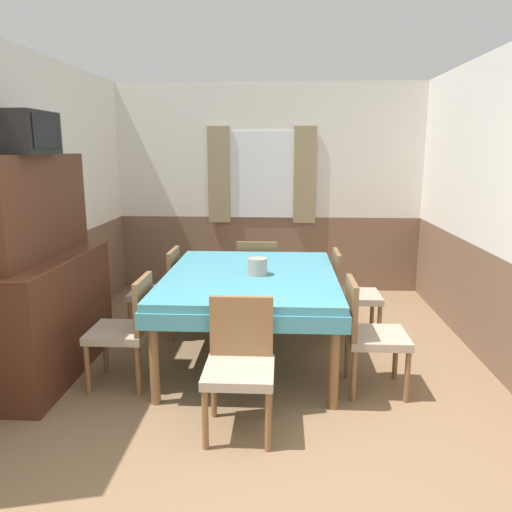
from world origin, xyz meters
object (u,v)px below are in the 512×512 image
chair_left_near (127,326)px  chair_left_far (161,288)px  chair_head_near (240,361)px  chair_head_window (257,275)px  chair_right_far (350,291)px  sideboard (47,285)px  tv (27,133)px  vase (258,267)px  dining_table (251,285)px  chair_right_near (369,331)px

chair_left_near → chair_left_far: (0.00, 1.07, 0.00)m
chair_left_far → chair_head_near: bearing=-151.0°
chair_head_window → chair_left_near: bearing=-119.0°
chair_head_window → chair_right_far: bearing=-32.7°
sideboard → tv: bearing=-77.5°
chair_head_near → chair_left_far: (-0.91, 1.65, 0.00)m
chair_right_far → chair_head_window: bearing=-122.7°
chair_right_far → tv: size_ratio=1.71×
vase → dining_table: bearing=139.7°
chair_right_near → chair_left_near: (-1.83, 0.00, 0.00)m
chair_left_near → vase: (0.97, 0.48, 0.37)m
dining_table → chair_right_near: size_ratio=2.18×
tv → chair_right_near: bearing=0.2°
chair_left_far → vase: vase is taller
chair_right_far → chair_right_near: same height
dining_table → chair_head_window: size_ratio=2.18×
chair_right_near → tv: 2.86m
chair_right_far → chair_left_far: 1.83m
tv → dining_table: bearing=19.2°
dining_table → chair_head_near: 1.14m
chair_head_near → tv: 2.20m
chair_head_window → chair_head_near: (-0.00, -2.24, 0.00)m
chair_head_window → chair_head_near: 2.24m
chair_left_near → chair_left_far: bearing=0.0°
chair_right_near → chair_left_near: bearing=-90.0°
chair_head_window → tv: bearing=-133.1°
dining_table → chair_right_near: bearing=-30.2°
chair_head_window → chair_head_near: size_ratio=1.00×
chair_left_near → tv: 1.58m
chair_head_near → tv: bearing=-20.4°
chair_right_near → chair_left_far: same height
chair_head_near → chair_left_far: 1.89m
chair_right_near → tv: size_ratio=1.71×
chair_right_far → chair_head_window: 1.09m
chair_head_near → chair_left_far: size_ratio=1.00×
chair_head_window → chair_left_far: same height
chair_left_far → vase: (0.97, -0.58, 0.37)m
chair_right_near → chair_head_window: size_ratio=1.00×
chair_head_window → sideboard: (-1.59, -1.49, 0.27)m
chair_right_far → sideboard: 2.68m
dining_table → chair_right_far: bearing=30.2°
sideboard → tv: tv is taller
dining_table → chair_left_far: chair_left_far is taller
dining_table → sideboard: size_ratio=1.06×
chair_head_near → vase: bearing=-93.2°
chair_right_far → vase: vase is taller
sideboard → dining_table: bearing=13.3°
chair_left_far → chair_right_far: bearing=-90.0°
tv → chair_head_near: bearing=-20.4°
chair_right_far → sideboard: (-2.51, -0.91, 0.27)m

